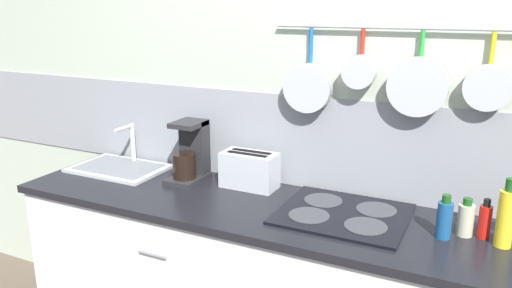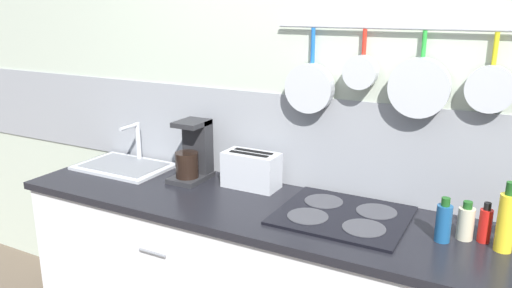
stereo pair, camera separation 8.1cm
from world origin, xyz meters
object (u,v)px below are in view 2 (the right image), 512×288
Objects in this scene: bottle_dish_soap at (466,222)px; bottle_hot_sauce at (506,221)px; bottle_cooking_wine at (485,225)px; coffee_maker at (194,154)px; toaster at (251,170)px; bottle_olive_oil at (444,222)px.

bottle_hot_sauce is (0.13, -0.03, 0.05)m from bottle_dish_soap.
bottle_cooking_wine is 0.09m from bottle_hot_sauce.
coffee_maker reaches higher than toaster.
coffee_maker is 0.32m from toaster.
bottle_dish_soap is at bearing -3.53° from coffee_maker.
coffee_maker is at bearing 177.02° from bottle_cooking_wine.
bottle_hot_sauce reaches higher than bottle_cooking_wine.
bottle_hot_sauce is (1.10, -0.14, 0.03)m from toaster.
coffee_maker is 1.74× the size of bottle_olive_oil.
coffee_maker is 1.06× the size of toaster.
bottle_olive_oil is at bearing -6.46° from coffee_maker.
bottle_cooking_wine is at bearing 146.99° from bottle_hot_sauce.
bottle_dish_soap is (0.97, -0.10, -0.02)m from toaster.
coffee_maker reaches higher than bottle_cooking_wine.
bottle_olive_oil is 0.15m from bottle_cooking_wine.
bottle_cooking_wine is (0.14, 0.07, -0.01)m from bottle_olive_oil.
bottle_dish_soap is 0.07m from bottle_cooking_wine.
coffee_maker is 1.29m from bottle_dish_soap.
bottle_hot_sauce reaches higher than bottle_dish_soap.
toaster is at bearing 4.31° from coffee_maker.
bottle_hot_sauce is at bearing -14.43° from bottle_dish_soap.
toaster is 1.88× the size of bottle_dish_soap.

